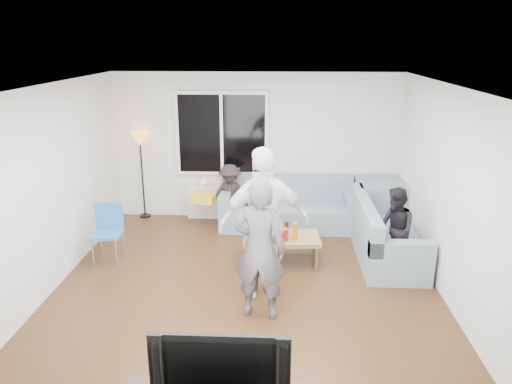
# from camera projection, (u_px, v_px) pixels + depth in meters

# --- Properties ---
(floor) EXTENTS (5.00, 5.50, 0.04)m
(floor) POSITION_uv_depth(u_px,v_px,m) (246.00, 291.00, 6.38)
(floor) COLOR #56351C
(floor) RESTS_ON ground
(ceiling) EXTENTS (5.00, 5.50, 0.04)m
(ceiling) POSITION_uv_depth(u_px,v_px,m) (245.00, 85.00, 5.59)
(ceiling) COLOR white
(ceiling) RESTS_ON ground
(wall_back) EXTENTS (5.00, 0.04, 2.60)m
(wall_back) POSITION_uv_depth(u_px,v_px,m) (257.00, 147.00, 8.62)
(wall_back) COLOR silver
(wall_back) RESTS_ON ground
(wall_front) EXTENTS (5.00, 0.04, 2.60)m
(wall_front) POSITION_uv_depth(u_px,v_px,m) (217.00, 318.00, 3.34)
(wall_front) COLOR silver
(wall_front) RESTS_ON ground
(wall_left) EXTENTS (0.04, 5.50, 2.60)m
(wall_left) POSITION_uv_depth(u_px,v_px,m) (45.00, 192.00, 6.10)
(wall_left) COLOR silver
(wall_left) RESTS_ON ground
(wall_right) EXTENTS (0.04, 5.50, 2.60)m
(wall_right) POSITION_uv_depth(u_px,v_px,m) (454.00, 198.00, 5.86)
(wall_right) COLOR silver
(wall_right) RESTS_ON ground
(window_frame) EXTENTS (1.62, 0.06, 1.47)m
(window_frame) POSITION_uv_depth(u_px,v_px,m) (222.00, 134.00, 8.50)
(window_frame) COLOR white
(window_frame) RESTS_ON wall_back
(window_glass) EXTENTS (1.50, 0.02, 1.35)m
(window_glass) POSITION_uv_depth(u_px,v_px,m) (222.00, 134.00, 8.46)
(window_glass) COLOR black
(window_glass) RESTS_ON window_frame
(window_mullion) EXTENTS (0.05, 0.03, 1.35)m
(window_mullion) POSITION_uv_depth(u_px,v_px,m) (222.00, 134.00, 8.45)
(window_mullion) COLOR white
(window_mullion) RESTS_ON window_frame
(radiator) EXTENTS (1.30, 0.12, 0.62)m
(radiator) POSITION_uv_depth(u_px,v_px,m) (223.00, 202.00, 8.83)
(radiator) COLOR silver
(radiator) RESTS_ON floor
(potted_plant) EXTENTS (0.23, 0.20, 0.36)m
(potted_plant) POSITION_uv_depth(u_px,v_px,m) (235.00, 176.00, 8.65)
(potted_plant) COLOR #35692A
(potted_plant) RESTS_ON radiator
(vase) EXTENTS (0.17, 0.17, 0.17)m
(vase) POSITION_uv_depth(u_px,v_px,m) (203.00, 181.00, 8.70)
(vase) COLOR white
(vase) RESTS_ON radiator
(sofa_back_section) EXTENTS (2.30, 0.85, 0.85)m
(sofa_back_section) POSITION_uv_depth(u_px,v_px,m) (287.00, 204.00, 8.38)
(sofa_back_section) COLOR slate
(sofa_back_section) RESTS_ON floor
(sofa_right_section) EXTENTS (2.00, 0.85, 0.85)m
(sofa_right_section) POSITION_uv_depth(u_px,v_px,m) (387.00, 230.00, 7.24)
(sofa_right_section) COLOR slate
(sofa_right_section) RESTS_ON floor
(sofa_corner) EXTENTS (0.85, 0.85, 0.85)m
(sofa_corner) POSITION_uv_depth(u_px,v_px,m) (381.00, 205.00, 8.30)
(sofa_corner) COLOR slate
(sofa_corner) RESTS_ON floor
(cushion_yellow) EXTENTS (0.43, 0.38, 0.14)m
(cushion_yellow) POSITION_uv_depth(u_px,v_px,m) (204.00, 198.00, 8.40)
(cushion_yellow) COLOR yellow
(cushion_yellow) RESTS_ON sofa_back_section
(cushion_red) EXTENTS (0.46, 0.44, 0.13)m
(cushion_red) POSITION_uv_depth(u_px,v_px,m) (245.00, 197.00, 8.45)
(cushion_red) COLOR maroon
(cushion_red) RESTS_ON sofa_back_section
(coffee_table) EXTENTS (1.13, 0.66, 0.40)m
(coffee_table) POSITION_uv_depth(u_px,v_px,m) (281.00, 249.00, 7.11)
(coffee_table) COLOR #9E7E4C
(coffee_table) RESTS_ON floor
(pitcher) EXTENTS (0.17, 0.17, 0.17)m
(pitcher) POSITION_uv_depth(u_px,v_px,m) (282.00, 234.00, 6.91)
(pitcher) COLOR maroon
(pitcher) RESTS_ON coffee_table
(side_chair) EXTENTS (0.43, 0.43, 0.86)m
(side_chair) POSITION_uv_depth(u_px,v_px,m) (107.00, 235.00, 7.02)
(side_chair) COLOR #2869B1
(side_chair) RESTS_ON floor
(floor_lamp) EXTENTS (0.32, 0.32, 1.56)m
(floor_lamp) POSITION_uv_depth(u_px,v_px,m) (142.00, 176.00, 8.76)
(floor_lamp) COLOR orange
(floor_lamp) RESTS_ON floor
(player_left) EXTENTS (0.67, 0.50, 1.68)m
(player_left) POSITION_uv_depth(u_px,v_px,m) (260.00, 249.00, 5.55)
(player_left) COLOR #48484D
(player_left) RESTS_ON floor
(player_right) EXTENTS (1.21, 0.72, 1.92)m
(player_right) POSITION_uv_depth(u_px,v_px,m) (264.00, 224.00, 5.99)
(player_right) COLOR white
(player_right) RESTS_ON floor
(spectator_right) EXTENTS (0.56, 0.66, 1.20)m
(spectator_right) POSITION_uv_depth(u_px,v_px,m) (395.00, 230.00, 6.74)
(spectator_right) COLOR black
(spectator_right) RESTS_ON floor
(spectator_back) EXTENTS (0.72, 0.43, 1.10)m
(spectator_back) POSITION_uv_depth(u_px,v_px,m) (230.00, 195.00, 8.42)
(spectator_back) COLOR black
(spectator_back) RESTS_ON floor
(television) EXTENTS (1.07, 0.14, 0.61)m
(television) POSITION_uv_depth(u_px,v_px,m) (221.00, 362.00, 3.77)
(television) COLOR black
(television) RESTS_ON tv_console
(bottle_d) EXTENTS (0.07, 0.07, 0.26)m
(bottle_d) POSITION_uv_depth(u_px,v_px,m) (295.00, 231.00, 6.90)
(bottle_d) COLOR orange
(bottle_d) RESTS_ON coffee_table
(bottle_c) EXTENTS (0.07, 0.07, 0.19)m
(bottle_c) POSITION_uv_depth(u_px,v_px,m) (286.00, 227.00, 7.13)
(bottle_c) COLOR #311E0B
(bottle_c) RESTS_ON coffee_table
(bottle_b) EXTENTS (0.08, 0.08, 0.24)m
(bottle_b) POSITION_uv_depth(u_px,v_px,m) (270.00, 232.00, 6.90)
(bottle_b) COLOR #2A8518
(bottle_b) RESTS_ON coffee_table
(bottle_a) EXTENTS (0.07, 0.07, 0.23)m
(bottle_a) POSITION_uv_depth(u_px,v_px,m) (258.00, 225.00, 7.16)
(bottle_a) COLOR #CB3A0B
(bottle_a) RESTS_ON coffee_table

